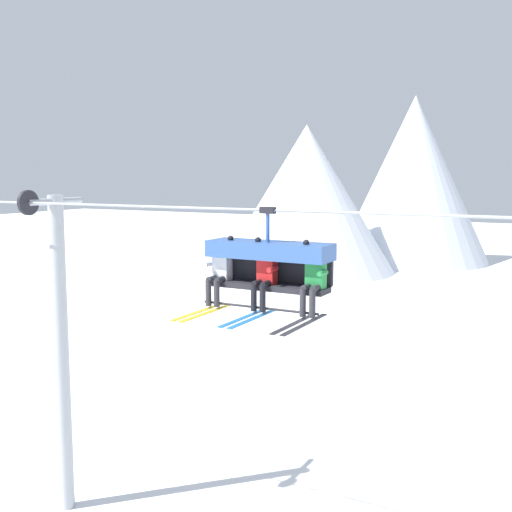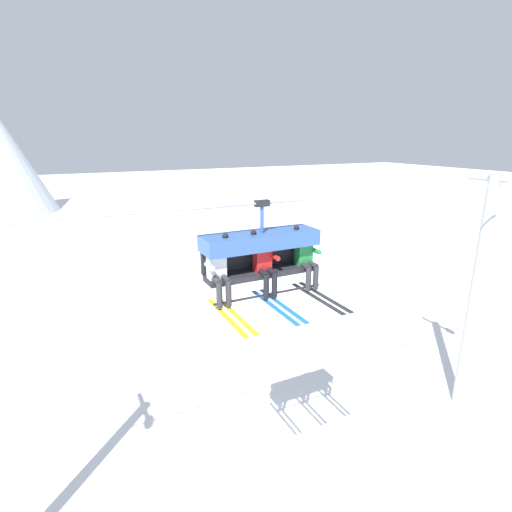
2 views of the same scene
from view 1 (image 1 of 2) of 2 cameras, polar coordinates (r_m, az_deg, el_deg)
name	(u,v)px [view 1 (image 1 of 2)]	position (r m, az deg, el deg)	size (l,w,h in m)	color
mountain_peak_west	(306,199)	(53.53, 4.48, 5.10)	(14.69, 14.69, 12.10)	white
mountain_peak_central	(413,179)	(61.03, 13.81, 6.62)	(13.87, 13.87, 15.15)	silver
lift_tower_near	(61,347)	(16.11, -16.98, -7.72)	(0.36, 1.88, 7.80)	#9EA3A8
lift_cable	(320,212)	(10.94, 5.72, 3.93)	(15.92, 0.05, 0.05)	#9EA3A8
chairlift_chair	(270,258)	(11.51, 1.21, -0.21)	(2.31, 0.74, 1.78)	#232328
skier_white	(219,271)	(11.82, -3.32, -1.32)	(0.48, 1.70, 1.34)	silver
skier_red	(264,275)	(11.36, 0.70, -1.66)	(0.48, 1.70, 1.34)	red
skier_green	(313,279)	(10.96, 5.07, -2.03)	(0.48, 1.70, 1.34)	#23843D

